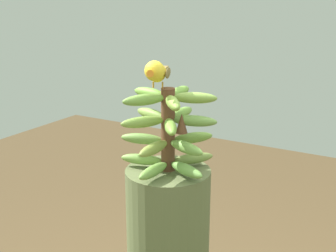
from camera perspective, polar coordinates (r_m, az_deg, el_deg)
name	(u,v)px	position (r m, az deg, el deg)	size (l,w,h in m)	color
banana_bunch	(168,130)	(1.34, 0.04, -0.51)	(0.30, 0.30, 0.26)	brown
perched_bird	(157,72)	(1.29, -1.48, 6.96)	(0.09, 0.20, 0.09)	#C68933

